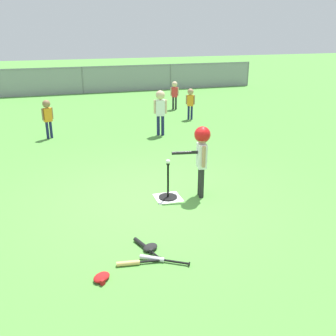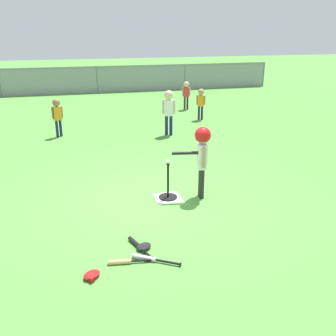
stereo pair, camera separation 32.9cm
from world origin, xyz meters
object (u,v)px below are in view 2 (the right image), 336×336
(batter_child, at_px, (202,148))
(spare_bat_silver, at_px, (149,259))
(fielder_deep_left, at_px, (201,100))
(spare_bat_wood, at_px, (125,262))
(glove_by_plate, at_px, (144,247))
(fielder_near_right, at_px, (57,112))
(fielder_deep_right, at_px, (169,107))
(baseball_on_tee, at_px, (168,161))
(fielder_deep_center, at_px, (186,92))
(spare_bat_black, at_px, (137,245))
(batting_tee, at_px, (168,193))
(glove_near_bats, at_px, (92,275))

(batter_child, relative_size, spare_bat_silver, 2.16)
(fielder_deep_left, relative_size, spare_bat_wood, 1.66)
(spare_bat_wood, xyz_separation_m, glove_by_plate, (0.29, 0.27, 0.01))
(batter_child, height_order, glove_by_plate, batter_child)
(fielder_near_right, bearing_deg, fielder_deep_right, -11.43)
(baseball_on_tee, height_order, fielder_deep_center, fielder_deep_center)
(batter_child, distance_m, spare_bat_black, 2.07)
(fielder_deep_right, xyz_separation_m, spare_bat_wood, (-2.02, -5.67, -0.75))
(batting_tee, relative_size, baseball_on_tee, 8.51)
(baseball_on_tee, relative_size, fielder_deep_right, 0.06)
(spare_bat_silver, bearing_deg, spare_bat_wood, 177.79)
(baseball_on_tee, relative_size, spare_bat_silver, 0.13)
(spare_bat_black, distance_m, glove_near_bats, 0.83)
(spare_bat_black, height_order, glove_near_bats, glove_near_bats)
(fielder_near_right, height_order, spare_bat_silver, fielder_near_right)
(batter_child, relative_size, spare_bat_wood, 2.13)
(batter_child, distance_m, fielder_deep_left, 5.82)
(glove_near_bats, bearing_deg, spare_bat_black, 39.80)
(fielder_deep_center, distance_m, spare_bat_black, 9.07)
(fielder_near_right, bearing_deg, baseball_on_tee, -67.47)
(batting_tee, height_order, batter_child, batter_child)
(baseball_on_tee, xyz_separation_m, fielder_deep_right, (1.01, 3.91, 0.11))
(batting_tee, height_order, fielder_deep_right, fielder_deep_right)
(spare_bat_wood, bearing_deg, spare_bat_silver, -2.21)
(glove_by_plate, bearing_deg, spare_bat_black, 133.54)
(fielder_deep_center, xyz_separation_m, spare_bat_black, (-3.23, -8.45, -0.60))
(spare_bat_black, bearing_deg, batter_child, 44.48)
(fielder_deep_center, bearing_deg, fielder_deep_left, -90.62)
(glove_near_bats, bearing_deg, fielder_deep_right, 67.42)
(fielder_deep_right, relative_size, fielder_deep_left, 1.24)
(spare_bat_wood, bearing_deg, batting_tee, 60.26)
(batting_tee, relative_size, spare_bat_black, 1.08)
(batting_tee, bearing_deg, spare_bat_black, -119.06)
(baseball_on_tee, height_order, glove_by_plate, baseball_on_tee)
(fielder_deep_right, bearing_deg, glove_near_bats, -112.58)
(fielder_deep_center, xyz_separation_m, spare_bat_silver, (-3.14, -8.81, -0.60))
(spare_bat_silver, bearing_deg, fielder_deep_center, 70.38)
(spare_bat_black, bearing_deg, glove_near_bats, -140.20)
(fielder_deep_left, bearing_deg, fielder_deep_center, 89.38)
(fielder_deep_right, relative_size, glove_near_bats, 4.46)
(batting_tee, bearing_deg, spare_bat_wood, -119.74)
(batting_tee, xyz_separation_m, baseball_on_tee, (0.00, 0.00, 0.57))
(batter_child, bearing_deg, batting_tee, 170.49)
(batter_child, distance_m, spare_bat_wood, 2.44)
(fielder_deep_left, bearing_deg, glove_near_bats, -117.61)
(fielder_near_right, xyz_separation_m, fielder_deep_center, (4.31, 2.55, -0.02))
(batting_tee, relative_size, glove_near_bats, 2.32)
(glove_by_plate, bearing_deg, baseball_on_tee, 64.49)
(batting_tee, bearing_deg, batter_child, -9.51)
(fielder_deep_center, height_order, spare_bat_black, fielder_deep_center)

